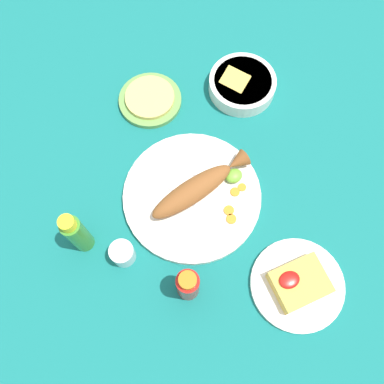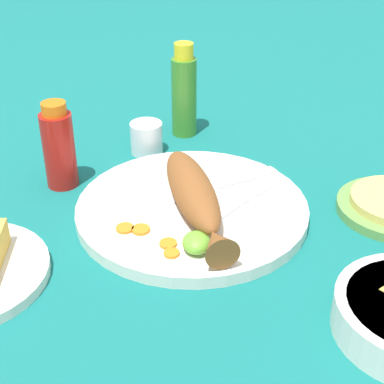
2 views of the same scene
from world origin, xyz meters
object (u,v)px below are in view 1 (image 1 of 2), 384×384
main_plate (192,196)px  guacamole_bowl (242,84)px  fried_fish (198,187)px  side_plate_fries (297,285)px  fork_far (173,167)px  fork_near (160,181)px  tortilla_plate (150,100)px  salt_cup (123,254)px  hot_sauce_bottle_red (188,285)px  hot_sauce_bottle_green (77,235)px

main_plate → guacamole_bowl: size_ratio=1.89×
fried_fish → side_plate_fries: size_ratio=1.29×
fork_far → fork_near: bearing=69.6°
fork_near → tortilla_plate: size_ratio=1.02×
fork_far → salt_cup: 0.24m
salt_cup → guacamole_bowl: bearing=-146.5°
fork_near → salt_cup: size_ratio=3.04×
fork_far → salt_cup: salt_cup is taller
fried_fish → guacamole_bowl: size_ratio=1.54×
main_plate → salt_cup: 0.21m
fork_near → hot_sauce_bottle_red: hot_sauce_bottle_red is taller
fried_fish → salt_cup: fried_fish is taller
guacamole_bowl → tortilla_plate: guacamole_bowl is taller
main_plate → fried_fish: (-0.02, -0.00, 0.03)m
salt_cup → guacamole_bowl: 0.54m
main_plate → side_plate_fries: 0.32m
side_plate_fries → tortilla_plate: bearing=-78.4°
fork_near → hot_sauce_bottle_red: (0.04, 0.26, 0.05)m
main_plate → hot_sauce_bottle_green: 0.28m
fork_far → guacamole_bowl: bearing=-108.1°
fried_fish → side_plate_fries: (-0.11, 0.29, -0.04)m
main_plate → fried_fish: bearing=-169.3°
main_plate → side_plate_fries: main_plate is taller
hot_sauce_bottle_green → guacamole_bowl: size_ratio=0.96×
fried_fish → fork_near: (0.07, -0.06, -0.02)m
main_plate → fried_fish: size_ratio=1.23×
main_plate → fork_far: fork_far is taller
fork_near → hot_sauce_bottle_red: 0.27m
fork_near → guacamole_bowl: (-0.30, -0.16, 0.00)m
salt_cup → side_plate_fries: 0.40m
guacamole_bowl → fork_far: bearing=28.8°
fork_far → hot_sauce_bottle_green: bearing=61.8°
hot_sauce_bottle_red → tortilla_plate: size_ratio=0.83×
hot_sauce_bottle_red → salt_cup: size_ratio=2.48×
hot_sauce_bottle_red → tortilla_plate: 0.51m
fork_far → tortilla_plate: bearing=-53.3°
fork_near → tortilla_plate: fork_near is taller
fried_fish → tortilla_plate: (0.01, -0.29, -0.04)m
main_plate → hot_sauce_bottle_red: size_ratio=2.43×
fried_fish → side_plate_fries: 0.32m
salt_cup → hot_sauce_bottle_red: bearing=128.7°
fork_far → tortilla_plate: fork_far is taller
fork_far → hot_sauce_bottle_green: 0.28m
hot_sauce_bottle_red → guacamole_bowl: 0.55m
side_plate_fries → hot_sauce_bottle_green: bearing=-35.3°
hot_sauce_bottle_red → hot_sauce_bottle_green: hot_sauce_bottle_green is taller
fried_fish → fork_near: size_ratio=1.61×
side_plate_fries → tortilla_plate: (0.12, -0.58, 0.00)m
hot_sauce_bottle_red → hot_sauce_bottle_green: size_ratio=0.81×
salt_cup → tortilla_plate: (-0.21, -0.36, -0.02)m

